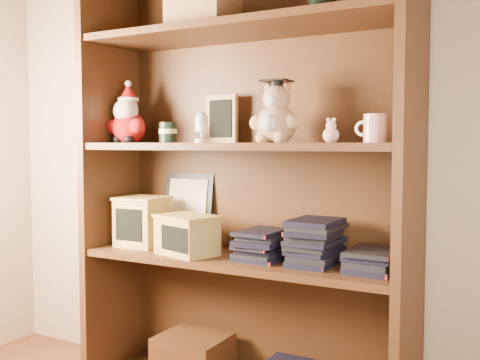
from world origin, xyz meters
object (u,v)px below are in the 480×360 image
object	(u,v)px
grad_teddy_bear	(276,118)
teacher_mug	(374,128)
bookcase	(246,191)
treats_box	(143,221)

from	to	relation	value
grad_teddy_bear	teacher_mug	world-z (taller)	grad_teddy_bear
bookcase	teacher_mug	xyz separation A→B (m)	(0.47, -0.05, 0.22)
grad_teddy_bear	treats_box	bearing A→B (deg)	179.43
treats_box	grad_teddy_bear	bearing A→B (deg)	-0.57
grad_teddy_bear	teacher_mug	distance (m)	0.33
grad_teddy_bear	treats_box	distance (m)	0.69
bookcase	grad_teddy_bear	distance (m)	0.30
bookcase	treats_box	xyz separation A→B (m)	(-0.43, -0.05, -0.13)
grad_teddy_bear	teacher_mug	bearing A→B (deg)	1.13
grad_teddy_bear	teacher_mug	xyz separation A→B (m)	(0.33, 0.01, -0.04)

